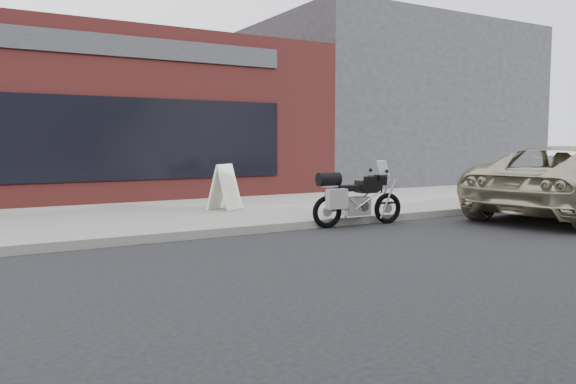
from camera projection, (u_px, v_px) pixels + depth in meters
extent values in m
plane|color=black|center=(424.00, 281.00, 6.53)|extent=(120.00, 120.00, 0.00)
cube|color=gray|center=(202.00, 211.00, 12.55)|extent=(44.00, 6.00, 0.15)
cube|color=maroon|center=(57.00, 122.00, 17.39)|extent=(14.00, 10.00, 4.50)
cube|color=black|center=(90.00, 139.00, 13.11)|extent=(10.00, 0.08, 2.00)
cube|color=#26262B|center=(87.00, 43.00, 12.92)|extent=(10.00, 0.08, 0.50)
cube|color=#26262B|center=(365.00, 109.00, 23.33)|extent=(10.00, 10.00, 6.00)
torus|color=black|center=(327.00, 212.00, 10.57)|extent=(0.62, 0.15, 0.62)
torus|color=black|center=(388.00, 208.00, 11.16)|extent=(0.62, 0.15, 0.62)
cube|color=#B7B7BC|center=(356.00, 206.00, 10.84)|extent=(0.53, 0.32, 0.35)
cube|color=black|center=(368.00, 186.00, 10.92)|extent=(0.48, 0.33, 0.24)
cube|color=black|center=(348.00, 188.00, 10.73)|extent=(0.52, 0.30, 0.11)
cube|color=black|center=(334.00, 193.00, 10.60)|extent=(0.29, 0.22, 0.13)
cube|color=black|center=(380.00, 180.00, 11.03)|extent=(0.18, 0.23, 0.20)
cube|color=silver|center=(383.00, 168.00, 11.04)|extent=(0.15, 0.29, 0.31)
cylinder|color=black|center=(378.00, 177.00, 11.00)|extent=(0.08, 0.64, 0.03)
cube|color=#B7B7BC|center=(329.00, 186.00, 10.54)|extent=(0.28, 0.30, 0.03)
cube|color=gray|center=(337.00, 199.00, 10.36)|extent=(0.40, 0.20, 0.37)
cylinder|color=black|center=(329.00, 179.00, 10.53)|extent=(0.46, 0.29, 0.26)
cylinder|color=#B7B7BC|center=(336.00, 209.00, 10.82)|extent=(0.51, 0.11, 0.18)
imported|color=tan|center=(572.00, 182.00, 12.08)|extent=(5.95, 3.65, 1.54)
cube|color=silver|center=(230.00, 187.00, 12.17)|extent=(0.68, 0.62, 0.99)
cube|color=silver|center=(219.00, 187.00, 12.28)|extent=(0.68, 0.62, 0.99)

